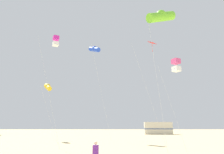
# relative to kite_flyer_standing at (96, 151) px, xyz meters

# --- Properties ---
(kite_flyer_standing) EXTENTS (0.35, 0.51, 1.16)m
(kite_flyer_standing) POSITION_rel_kite_flyer_standing_xyz_m (0.00, 0.00, 0.00)
(kite_flyer_standing) COLOR #722D99
(kite_flyer_standing) RESTS_ON ground
(kite_diamond_scarlet) EXTENTS (3.35, 3.35, 12.59)m
(kite_diamond_scarlet) POSITION_rel_kite_flyer_standing_xyz_m (5.89, 11.45, 11.13)
(kite_diamond_scarlet) COLOR silver
(kite_diamond_scarlet) RESTS_ON ground
(kite_tube_gold) EXTENTS (2.86, 3.16, 8.45)m
(kite_tube_gold) POSITION_rel_kite_flyer_standing_xyz_m (-8.97, 17.46, 7.13)
(kite_tube_gold) COLOR silver
(kite_tube_gold) RESTS_ON ground
(kite_tube_lime) EXTENTS (2.53, 1.83, 10.74)m
(kite_tube_lime) POSITION_rel_kite_flyer_standing_xyz_m (4.63, 1.09, 9.42)
(kite_tube_lime) COLOR silver
(kite_tube_lime) RESTS_ON ground
(kite_tube_blue) EXTENTS (3.69, 3.81, 14.32)m
(kite_tube_blue) POSITION_rel_kite_flyer_standing_xyz_m (-1.93, 16.90, 13.00)
(kite_tube_blue) COLOR silver
(kite_tube_blue) RESTS_ON ground
(kite_box_magenta) EXTENTS (2.95, 1.89, 11.76)m
(kite_box_magenta) POSITION_rel_kite_flyer_standing_xyz_m (-5.36, 8.16, 10.55)
(kite_box_magenta) COLOR silver
(kite_box_magenta) RESTS_ON ground
(kite_box_rainbow) EXTENTS (1.99, 1.99, 7.80)m
(kite_box_rainbow) POSITION_rel_kite_flyer_standing_xyz_m (6.56, 4.45, 6.60)
(kite_box_rainbow) COLOR silver
(kite_box_rainbow) RESTS_ON ground
(rv_van_cream) EXTENTS (6.60, 2.83, 2.80)m
(rv_van_cream) POSITION_rel_kite_flyer_standing_xyz_m (11.50, 36.55, 0.78)
(rv_van_cream) COLOR beige
(rv_van_cream) RESTS_ON ground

